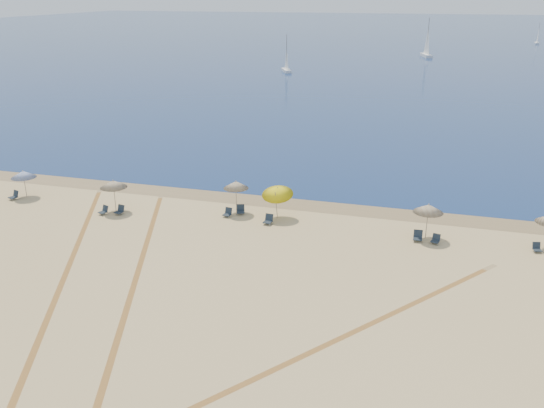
{
  "coord_description": "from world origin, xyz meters",
  "views": [
    {
      "loc": [
        10.56,
        -17.57,
        15.92
      ],
      "look_at": [
        0.0,
        20.0,
        1.3
      ],
      "focal_mm": 37.81,
      "sensor_mm": 36.0,
      "label": 1
    }
  ],
  "objects_px": {
    "umbrella_0": "(23,174)",
    "chair_6": "(418,236)",
    "umbrella_4": "(428,208)",
    "umbrella_1": "(113,184)",
    "chair_4": "(241,210)",
    "chair_3": "(228,213)",
    "umbrella_2": "(236,185)",
    "chair_1": "(104,210)",
    "chair_5": "(268,220)",
    "chair_7": "(436,239)",
    "sailboat_1": "(427,45)",
    "chair_2": "(120,210)",
    "umbrella_3": "(277,191)",
    "chair_8": "(537,248)",
    "sailboat_2": "(287,61)",
    "sailboat_0": "(538,37)",
    "chair_0": "(14,196)"
  },
  "relations": [
    {
      "from": "chair_4",
      "to": "chair_6",
      "type": "height_order",
      "value": "chair_6"
    },
    {
      "from": "umbrella_1",
      "to": "chair_4",
      "type": "distance_m",
      "value": 9.83
    },
    {
      "from": "chair_1",
      "to": "chair_7",
      "type": "height_order",
      "value": "chair_1"
    },
    {
      "from": "umbrella_0",
      "to": "chair_4",
      "type": "distance_m",
      "value": 18.26
    },
    {
      "from": "chair_7",
      "to": "umbrella_2",
      "type": "bearing_deg",
      "value": -170.49
    },
    {
      "from": "chair_1",
      "to": "chair_2",
      "type": "bearing_deg",
      "value": 36.15
    },
    {
      "from": "umbrella_1",
      "to": "chair_8",
      "type": "distance_m",
      "value": 30.14
    },
    {
      "from": "umbrella_1",
      "to": "chair_7",
      "type": "distance_m",
      "value": 23.81
    },
    {
      "from": "umbrella_1",
      "to": "sailboat_2",
      "type": "xyz_separation_m",
      "value": [
        -7.15,
        80.93,
        0.08
      ]
    },
    {
      "from": "chair_4",
      "to": "chair_7",
      "type": "xyz_separation_m",
      "value": [
        14.29,
        -1.57,
        -0.03
      ]
    },
    {
      "from": "umbrella_1",
      "to": "sailboat_1",
      "type": "height_order",
      "value": "sailboat_1"
    },
    {
      "from": "umbrella_1",
      "to": "chair_5",
      "type": "bearing_deg",
      "value": 3.27
    },
    {
      "from": "umbrella_4",
      "to": "umbrella_1",
      "type": "bearing_deg",
      "value": -177.13
    },
    {
      "from": "chair_8",
      "to": "chair_3",
      "type": "bearing_deg",
      "value": 166.71
    },
    {
      "from": "umbrella_0",
      "to": "chair_1",
      "type": "bearing_deg",
      "value": -11.85
    },
    {
      "from": "umbrella_3",
      "to": "chair_0",
      "type": "distance_m",
      "value": 21.73
    },
    {
      "from": "chair_6",
      "to": "chair_7",
      "type": "bearing_deg",
      "value": -5.9
    },
    {
      "from": "chair_5",
      "to": "chair_8",
      "type": "height_order",
      "value": "chair_5"
    },
    {
      "from": "chair_1",
      "to": "sailboat_2",
      "type": "height_order",
      "value": "sailboat_2"
    },
    {
      "from": "umbrella_3",
      "to": "chair_7",
      "type": "height_order",
      "value": "umbrella_3"
    },
    {
      "from": "chair_4",
      "to": "chair_7",
      "type": "distance_m",
      "value": 14.38
    },
    {
      "from": "chair_4",
      "to": "chair_1",
      "type": "bearing_deg",
      "value": 177.54
    },
    {
      "from": "chair_6",
      "to": "sailboat_0",
      "type": "bearing_deg",
      "value": 79.06
    },
    {
      "from": "chair_6",
      "to": "chair_1",
      "type": "bearing_deg",
      "value": -177.21
    },
    {
      "from": "sailboat_0",
      "to": "sailboat_2",
      "type": "bearing_deg",
      "value": -122.08
    },
    {
      "from": "umbrella_2",
      "to": "umbrella_4",
      "type": "height_order",
      "value": "umbrella_2"
    },
    {
      "from": "umbrella_0",
      "to": "sailboat_2",
      "type": "bearing_deg",
      "value": 88.88
    },
    {
      "from": "umbrella_0",
      "to": "umbrella_3",
      "type": "height_order",
      "value": "umbrella_3"
    },
    {
      "from": "chair_3",
      "to": "chair_4",
      "type": "height_order",
      "value": "chair_4"
    },
    {
      "from": "chair_5",
      "to": "sailboat_1",
      "type": "distance_m",
      "value": 117.65
    },
    {
      "from": "umbrella_3",
      "to": "umbrella_2",
      "type": "bearing_deg",
      "value": 176.59
    },
    {
      "from": "chair_3",
      "to": "chair_4",
      "type": "distance_m",
      "value": 1.08
    },
    {
      "from": "umbrella_0",
      "to": "chair_8",
      "type": "relative_size",
      "value": 3.38
    },
    {
      "from": "chair_4",
      "to": "umbrella_2",
      "type": "bearing_deg",
      "value": 134.62
    },
    {
      "from": "umbrella_2",
      "to": "chair_6",
      "type": "xyz_separation_m",
      "value": [
        13.53,
        -1.67,
        -1.9
      ]
    },
    {
      "from": "chair_5",
      "to": "chair_7",
      "type": "bearing_deg",
      "value": 4.65
    },
    {
      "from": "chair_0",
      "to": "chair_1",
      "type": "xyz_separation_m",
      "value": [
        8.76,
        -0.96,
        -0.02
      ]
    },
    {
      "from": "chair_0",
      "to": "chair_3",
      "type": "height_order",
      "value": "chair_0"
    },
    {
      "from": "chair_4",
      "to": "chair_3",
      "type": "bearing_deg",
      "value": -153.89
    },
    {
      "from": "umbrella_0",
      "to": "chair_6",
      "type": "height_order",
      "value": "umbrella_0"
    },
    {
      "from": "chair_6",
      "to": "sailboat_2",
      "type": "distance_m",
      "value": 85.72
    },
    {
      "from": "chair_2",
      "to": "chair_4",
      "type": "relative_size",
      "value": 0.93
    },
    {
      "from": "chair_5",
      "to": "chair_7",
      "type": "relative_size",
      "value": 1.02
    },
    {
      "from": "chair_3",
      "to": "chair_7",
      "type": "bearing_deg",
      "value": 6.42
    },
    {
      "from": "chair_8",
      "to": "sailboat_1",
      "type": "bearing_deg",
      "value": 82.65
    },
    {
      "from": "umbrella_0",
      "to": "umbrella_2",
      "type": "bearing_deg",
      "value": 4.3
    },
    {
      "from": "umbrella_4",
      "to": "sailboat_2",
      "type": "xyz_separation_m",
      "value": [
        -30.21,
        79.77,
        0.1
      ]
    },
    {
      "from": "chair_1",
      "to": "chair_4",
      "type": "xyz_separation_m",
      "value": [
        9.94,
        2.85,
        0.02
      ]
    },
    {
      "from": "umbrella_4",
      "to": "sailboat_0",
      "type": "bearing_deg",
      "value": 79.85
    },
    {
      "from": "chair_6",
      "to": "sailboat_1",
      "type": "relative_size",
      "value": 0.07
    }
  ]
}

